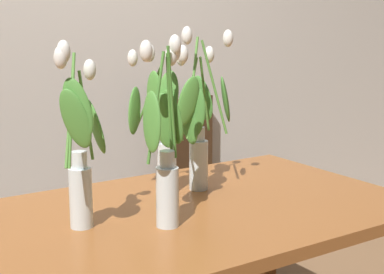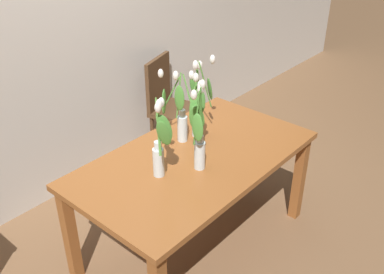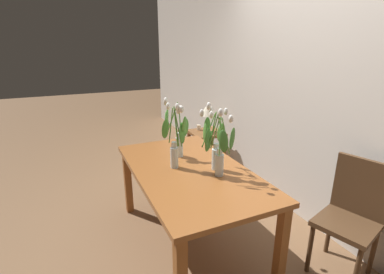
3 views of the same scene
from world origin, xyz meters
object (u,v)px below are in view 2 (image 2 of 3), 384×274
Objects in this scene: tulip_vase_0 at (181,114)px; tulip_vase_1 at (160,146)px; tulip_vase_3 at (199,133)px; tulip_vase_2 at (199,107)px; dining_chair at (169,102)px; dining_table at (195,168)px.

tulip_vase_0 is 0.95× the size of tulip_vase_1.
tulip_vase_3 is at bearing -118.70° from tulip_vase_0.
tulip_vase_1 is 0.95× the size of tulip_vase_2.
tulip_vase_2 is 0.63× the size of dining_chair.
tulip_vase_0 is 1.17m from dining_chair.
tulip_vase_2 is at bearing 35.41° from dining_table.
dining_table is 3.04× the size of tulip_vase_0.
tulip_vase_3 reaches higher than dining_chair.
tulip_vase_2 is at bearing 16.22° from tulip_vase_1.
tulip_vase_3 is (-0.29, -0.24, 0.01)m from tulip_vase_2.
tulip_vase_0 is 0.42m from tulip_vase_1.
tulip_vase_0 is 0.57× the size of dining_chair.
tulip_vase_0 reaches higher than dining_chair.
tulip_vase_2 is 0.38m from tulip_vase_3.
dining_chair is (0.59, 0.85, -0.44)m from tulip_vase_2.
tulip_vase_0 is at bearing 67.08° from dining_table.
tulip_vase_2 reaches higher than tulip_vase_0.
tulip_vase_2 reaches higher than dining_chair.
dining_table is 1.29m from dining_chair.
tulip_vase_0 is at bearing 25.82° from tulip_vase_1.
dining_chair is (0.80, 1.00, -0.12)m from dining_table.
tulip_vase_0 is (0.08, 0.19, 0.30)m from dining_table.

